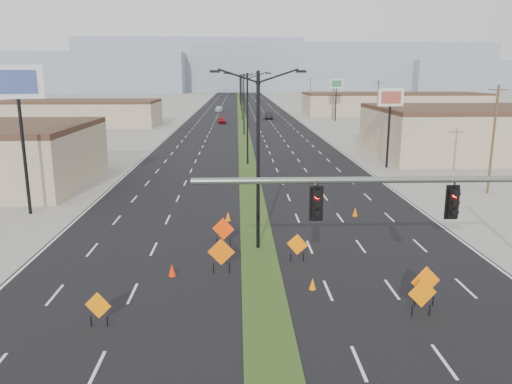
{
  "coord_description": "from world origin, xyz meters",
  "views": [
    {
      "loc": [
        -1.15,
        -15.32,
        9.76
      ],
      "look_at": [
        -0.09,
        12.59,
        3.2
      ],
      "focal_mm": 35.0,
      "sensor_mm": 36.0,
      "label": 1
    }
  ],
  "objects_px": {
    "construction_sign_3": "(297,246)",
    "cone_3": "(228,216)",
    "car_mid": "(269,116)",
    "construction_sign_2": "(221,253)",
    "streetlight_5": "(240,89)",
    "streetlight_4": "(241,91)",
    "cone_1": "(313,284)",
    "cone_2": "(355,212)",
    "cone_0": "(172,270)",
    "car_left": "(222,120)",
    "signal_mast": "(502,214)",
    "car_far": "(219,109)",
    "streetlight_3": "(242,95)",
    "pole_sign_east_far": "(336,87)",
    "streetlight_2": "(244,102)",
    "streetlight_1": "(247,116)",
    "construction_sign_5": "(425,283)",
    "streetlight_0": "(258,155)",
    "pole_sign_west": "(18,93)",
    "pole_sign_east_near": "(390,104)",
    "streetlight_6": "(240,87)",
    "construction_sign_4": "(422,295)",
    "construction_sign_0": "(98,307)"
  },
  "relations": [
    {
      "from": "streetlight_4",
      "to": "car_far",
      "type": "distance_m",
      "value": 7.75
    },
    {
      "from": "cone_0",
      "to": "streetlight_5",
      "type": "bearing_deg",
      "value": 88.23
    },
    {
      "from": "streetlight_1",
      "to": "streetlight_4",
      "type": "xyz_separation_m",
      "value": [
        0.0,
        84.0,
        0.0
      ]
    },
    {
      "from": "streetlight_6",
      "to": "cone_3",
      "type": "xyz_separation_m",
      "value": [
        -1.83,
        -162.4,
        -5.09
      ]
    },
    {
      "from": "construction_sign_3",
      "to": "cone_0",
      "type": "relative_size",
      "value": 2.43
    },
    {
      "from": "streetlight_3",
      "to": "pole_sign_east_far",
      "type": "height_order",
      "value": "streetlight_3"
    },
    {
      "from": "streetlight_5",
      "to": "cone_2",
      "type": "distance_m",
      "value": 133.86
    },
    {
      "from": "car_far",
      "to": "streetlight_3",
      "type": "bearing_deg",
      "value": -76.14
    },
    {
      "from": "construction_sign_4",
      "to": "construction_sign_5",
      "type": "distance_m",
      "value": 1.1
    },
    {
      "from": "streetlight_1",
      "to": "streetlight_5",
      "type": "bearing_deg",
      "value": 90.0
    },
    {
      "from": "construction_sign_3",
      "to": "cone_3",
      "type": "bearing_deg",
      "value": 140.31
    },
    {
      "from": "streetlight_3",
      "to": "cone_2",
      "type": "xyz_separation_m",
      "value": [
        7.16,
        -77.57,
        -5.1
      ]
    },
    {
      "from": "signal_mast",
      "to": "car_far",
      "type": "bearing_deg",
      "value": 96.89
    },
    {
      "from": "cone_3",
      "to": "construction_sign_0",
      "type": "bearing_deg",
      "value": -108.43
    },
    {
      "from": "construction_sign_3",
      "to": "construction_sign_5",
      "type": "relative_size",
      "value": 0.85
    },
    {
      "from": "streetlight_0",
      "to": "cone_0",
      "type": "height_order",
      "value": "streetlight_0"
    },
    {
      "from": "streetlight_4",
      "to": "cone_3",
      "type": "height_order",
      "value": "streetlight_4"
    },
    {
      "from": "streetlight_5",
      "to": "car_mid",
      "type": "bearing_deg",
      "value": -83.55
    },
    {
      "from": "car_far",
      "to": "cone_3",
      "type": "distance_m",
      "value": 105.43
    },
    {
      "from": "streetlight_1",
      "to": "car_far",
      "type": "distance_m",
      "value": 83.3
    },
    {
      "from": "cone_3",
      "to": "pole_sign_east_far",
      "type": "xyz_separation_m",
      "value": [
        22.04,
        75.51,
        6.93
      ]
    },
    {
      "from": "signal_mast",
      "to": "pole_sign_east_near",
      "type": "distance_m",
      "value": 35.98
    },
    {
      "from": "car_far",
      "to": "cone_3",
      "type": "relative_size",
      "value": 7.37
    },
    {
      "from": "construction_sign_3",
      "to": "cone_2",
      "type": "distance_m",
      "value": 10.09
    },
    {
      "from": "streetlight_4",
      "to": "cone_1",
      "type": "height_order",
      "value": "streetlight_4"
    },
    {
      "from": "cone_0",
      "to": "cone_1",
      "type": "height_order",
      "value": "cone_0"
    },
    {
      "from": "construction_sign_2",
      "to": "pole_sign_east_far",
      "type": "xyz_separation_m",
      "value": [
        22.21,
        84.82,
        6.17
      ]
    },
    {
      "from": "car_left",
      "to": "cone_0",
      "type": "bearing_deg",
      "value": -93.2
    },
    {
      "from": "construction_sign_5",
      "to": "cone_1",
      "type": "relative_size",
      "value": 3.2
    },
    {
      "from": "streetlight_6",
      "to": "pole_sign_west",
      "type": "xyz_separation_m",
      "value": [
        -16.14,
        -160.03,
        3.16
      ]
    },
    {
      "from": "car_mid",
      "to": "construction_sign_2",
      "type": "xyz_separation_m",
      "value": [
        -8.03,
        -90.33,
        0.31
      ]
    },
    {
      "from": "streetlight_3",
      "to": "pole_sign_east_far",
      "type": "xyz_separation_m",
      "value": [
        20.21,
        -2.89,
        1.84
      ]
    },
    {
      "from": "construction_sign_0",
      "to": "construction_sign_4",
      "type": "xyz_separation_m",
      "value": [
        13.08,
        0.35,
        0.13
      ]
    },
    {
      "from": "streetlight_5",
      "to": "streetlight_4",
      "type": "bearing_deg",
      "value": -90.0
    },
    {
      "from": "streetlight_2",
      "to": "car_mid",
      "type": "bearing_deg",
      "value": 78.85
    },
    {
      "from": "cone_0",
      "to": "car_left",
      "type": "bearing_deg",
      "value": 89.91
    },
    {
      "from": "pole_sign_east_near",
      "to": "pole_sign_east_far",
      "type": "relative_size",
      "value": 0.94
    },
    {
      "from": "streetlight_3",
      "to": "pole_sign_west",
      "type": "height_order",
      "value": "pole_sign_west"
    },
    {
      "from": "streetlight_0",
      "to": "cone_3",
      "type": "height_order",
      "value": "streetlight_0"
    },
    {
      "from": "car_left",
      "to": "cone_2",
      "type": "relative_size",
      "value": 6.0
    },
    {
      "from": "streetlight_5",
      "to": "car_mid",
      "type": "relative_size",
      "value": 2.11
    },
    {
      "from": "construction_sign_0",
      "to": "streetlight_2",
      "type": "bearing_deg",
      "value": 96.92
    },
    {
      "from": "streetlight_4",
      "to": "car_far",
      "type": "xyz_separation_m",
      "value": [
        -6.07,
        -1.06,
        -4.71
      ]
    },
    {
      "from": "construction_sign_0",
      "to": "cone_1",
      "type": "relative_size",
      "value": 2.59
    },
    {
      "from": "construction_sign_0",
      "to": "streetlight_1",
      "type": "bearing_deg",
      "value": 92.55
    },
    {
      "from": "car_far",
      "to": "streetlight_2",
      "type": "bearing_deg",
      "value": -82.53
    },
    {
      "from": "streetlight_2",
      "to": "cone_0",
      "type": "bearing_deg",
      "value": -94.23
    },
    {
      "from": "cone_2",
      "to": "pole_sign_west",
      "type": "bearing_deg",
      "value": 176.2
    },
    {
      "from": "car_left",
      "to": "pole_sign_east_near",
      "type": "bearing_deg",
      "value": -72.49
    },
    {
      "from": "streetlight_3",
      "to": "streetlight_4",
      "type": "height_order",
      "value": "same"
    }
  ]
}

